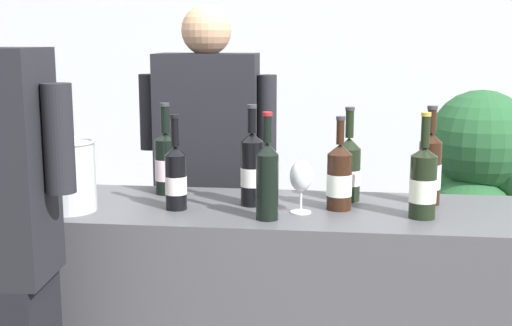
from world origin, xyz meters
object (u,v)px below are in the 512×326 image
object	(u,v)px
wine_bottle_8	(339,177)
wine_bottle_5	(267,178)
wine_bottle_1	(166,163)
wine_bottle_3	(18,161)
wine_bottle_4	(252,169)
person_server	(209,214)
wine_bottle_2	(176,177)
wine_glass	(301,178)
wine_bottle_7	(423,183)
wine_bottle_0	(430,168)
potted_shrub	(485,188)
wine_bottle_6	(349,169)
ice_bucket	(67,175)

from	to	relation	value
wine_bottle_8	wine_bottle_5	bearing A→B (deg)	-145.49
wine_bottle_1	wine_bottle_3	xyz separation A→B (m)	(-0.52, -0.10, 0.01)
wine_bottle_4	person_server	bearing A→B (deg)	115.48
wine_bottle_1	wine_bottle_2	world-z (taller)	wine_bottle_1
wine_bottle_1	wine_glass	bearing A→B (deg)	-23.19
wine_bottle_1	wine_bottle_7	xyz separation A→B (m)	(0.89, -0.23, -0.00)
wine_bottle_2	wine_bottle_8	xyz separation A→B (m)	(0.54, 0.06, -0.00)
person_server	wine_bottle_5	bearing A→B (deg)	-65.33
wine_bottle_3	wine_glass	xyz separation A→B (m)	(1.02, -0.12, -0.01)
wine_bottle_0	wine_bottle_8	bearing A→B (deg)	-159.35
wine_bottle_3	person_server	size ratio (longest dim) A/B	0.20
wine_bottle_0	wine_bottle_4	bearing A→B (deg)	-171.15
person_server	potted_shrub	size ratio (longest dim) A/B	1.28
wine_bottle_7	potted_shrub	size ratio (longest dim) A/B	0.25
wine_bottle_2	person_server	size ratio (longest dim) A/B	0.19
potted_shrub	wine_glass	bearing A→B (deg)	-125.87
wine_glass	wine_bottle_7	bearing A→B (deg)	-2.21
wine_bottle_6	person_server	bearing A→B (deg)	143.62
wine_bottle_0	wine_bottle_3	xyz separation A→B (m)	(-1.45, -0.06, 0.00)
wine_bottle_8	ice_bucket	distance (m)	0.89
wine_bottle_2	potted_shrub	xyz separation A→B (m)	(1.23, 1.13, -0.26)
wine_bottle_6	wine_bottle_4	bearing A→B (deg)	-161.46
wine_bottle_4	potted_shrub	xyz separation A→B (m)	(0.99, 1.05, -0.28)
wine_bottle_6	ice_bucket	distance (m)	0.95
person_server	wine_glass	bearing A→B (deg)	-55.42
wine_bottle_7	wine_bottle_5	bearing A→B (deg)	-170.88
wine_bottle_3	wine_bottle_6	xyz separation A→B (m)	(1.17, 0.07, -0.01)
wine_bottle_7	wine_bottle_8	size ratio (longest dim) A/B	1.08
wine_bottle_0	wine_bottle_1	bearing A→B (deg)	177.53
wine_bottle_0	wine_glass	xyz separation A→B (m)	(-0.43, -0.18, -0.01)
wine_bottle_7	wine_bottle_8	bearing A→B (deg)	163.91
wine_bottle_6	wine_bottle_7	world-z (taller)	wine_bottle_7
wine_bottle_0	wine_glass	distance (m)	0.46
wine_bottle_7	ice_bucket	bearing A→B (deg)	-177.51
wine_bottle_0	wine_bottle_8	size ratio (longest dim) A/B	1.09
ice_bucket	potted_shrub	distance (m)	2.00
wine_bottle_0	wine_bottle_8	world-z (taller)	wine_bottle_0
wine_bottle_2	wine_glass	xyz separation A→B (m)	(0.41, 0.00, 0.01)
wine_bottle_1	person_server	bearing A→B (deg)	79.28
wine_bottle_7	ice_bucket	world-z (taller)	wine_bottle_7
wine_bottle_6	potted_shrub	world-z (taller)	wine_bottle_6
wine_bottle_2	wine_glass	bearing A→B (deg)	0.46
wine_bottle_7	potted_shrub	bearing A→B (deg)	69.26
wine_bottle_2	ice_bucket	bearing A→B (deg)	-170.04
potted_shrub	wine_bottle_7	bearing A→B (deg)	-110.74
wine_bottle_4	wine_glass	world-z (taller)	wine_bottle_4
wine_bottle_2	wine_bottle_3	size ratio (longest dim) A/B	0.95
wine_bottle_8	potted_shrub	xyz separation A→B (m)	(0.69, 1.07, -0.26)
ice_bucket	potted_shrub	world-z (taller)	potted_shrub
wine_bottle_0	wine_bottle_2	bearing A→B (deg)	-168.00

